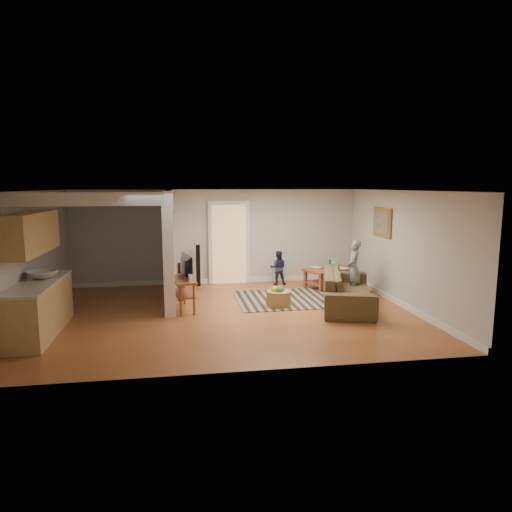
{
  "coord_description": "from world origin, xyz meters",
  "views": [
    {
      "loc": [
        -0.93,
        -9.07,
        2.6
      ],
      "look_at": [
        0.63,
        0.49,
        1.1
      ],
      "focal_mm": 32.0,
      "sensor_mm": 36.0,
      "label": 1
    }
  ],
  "objects_px": {
    "speaker_left": "(180,282)",
    "tv_console": "(183,281)",
    "child": "(353,297)",
    "sofa": "(347,306)",
    "speaker_right": "(198,265)",
    "coffee_table": "(330,272)",
    "toddler": "(278,284)",
    "toy_basket": "(279,298)"
  },
  "relations": [
    {
      "from": "speaker_left",
      "to": "tv_console",
      "type": "bearing_deg",
      "value": -107.2
    },
    {
      "from": "speaker_left",
      "to": "child",
      "type": "height_order",
      "value": "speaker_left"
    },
    {
      "from": "child",
      "to": "tv_console",
      "type": "bearing_deg",
      "value": -58.01
    },
    {
      "from": "sofa",
      "to": "speaker_right",
      "type": "xyz_separation_m",
      "value": [
        -3.14,
        2.52,
        0.54
      ]
    },
    {
      "from": "coffee_table",
      "to": "toddler",
      "type": "distance_m",
      "value": 1.42
    },
    {
      "from": "sofa",
      "to": "toddler",
      "type": "relative_size",
      "value": 2.9
    },
    {
      "from": "tv_console",
      "to": "child",
      "type": "relative_size",
      "value": 0.84
    },
    {
      "from": "coffee_table",
      "to": "child",
      "type": "height_order",
      "value": "coffee_table"
    },
    {
      "from": "coffee_table",
      "to": "speaker_right",
      "type": "distance_m",
      "value": 3.43
    },
    {
      "from": "speaker_left",
      "to": "toddler",
      "type": "xyz_separation_m",
      "value": [
        2.56,
        1.33,
        -0.44
      ]
    },
    {
      "from": "toy_basket",
      "to": "sofa",
      "type": "bearing_deg",
      "value": -6.56
    },
    {
      "from": "coffee_table",
      "to": "toy_basket",
      "type": "distance_m",
      "value": 2.38
    },
    {
      "from": "coffee_table",
      "to": "toddler",
      "type": "relative_size",
      "value": 1.64
    },
    {
      "from": "speaker_left",
      "to": "speaker_right",
      "type": "distance_m",
      "value": 1.57
    },
    {
      "from": "tv_console",
      "to": "coffee_table",
      "type": "bearing_deg",
      "value": 11.66
    },
    {
      "from": "tv_console",
      "to": "toddler",
      "type": "relative_size",
      "value": 1.26
    },
    {
      "from": "toy_basket",
      "to": "child",
      "type": "distance_m",
      "value": 1.98
    },
    {
      "from": "sofa",
      "to": "toy_basket",
      "type": "height_order",
      "value": "toy_basket"
    },
    {
      "from": "speaker_right",
      "to": "speaker_left",
      "type": "bearing_deg",
      "value": -103.84
    },
    {
      "from": "sofa",
      "to": "child",
      "type": "xyz_separation_m",
      "value": [
        0.4,
        0.71,
        0.0
      ]
    },
    {
      "from": "speaker_right",
      "to": "child",
      "type": "distance_m",
      "value": 4.01
    },
    {
      "from": "sofa",
      "to": "coffee_table",
      "type": "distance_m",
      "value": 1.87
    },
    {
      "from": "toddler",
      "to": "speaker_left",
      "type": "bearing_deg",
      "value": 38.49
    },
    {
      "from": "speaker_right",
      "to": "sofa",
      "type": "bearing_deg",
      "value": -35.48
    },
    {
      "from": "speaker_left",
      "to": "toy_basket",
      "type": "bearing_deg",
      "value": -43.65
    },
    {
      "from": "tv_console",
      "to": "speaker_left",
      "type": "bearing_deg",
      "value": 82.99
    },
    {
      "from": "toy_basket",
      "to": "toddler",
      "type": "distance_m",
      "value": 2.24
    },
    {
      "from": "tv_console",
      "to": "speaker_left",
      "type": "xyz_separation_m",
      "value": [
        -0.06,
        0.8,
        -0.18
      ]
    },
    {
      "from": "coffee_table",
      "to": "child",
      "type": "distance_m",
      "value": 1.19
    },
    {
      "from": "toddler",
      "to": "coffee_table",
      "type": "bearing_deg",
      "value": 167.83
    },
    {
      "from": "coffee_table",
      "to": "speaker_left",
      "type": "height_order",
      "value": "speaker_left"
    },
    {
      "from": "speaker_right",
      "to": "toy_basket",
      "type": "bearing_deg",
      "value": -51.79
    },
    {
      "from": "tv_console",
      "to": "speaker_right",
      "type": "height_order",
      "value": "speaker_right"
    },
    {
      "from": "sofa",
      "to": "toddler",
      "type": "height_order",
      "value": "toddler"
    },
    {
      "from": "sofa",
      "to": "toddler",
      "type": "xyz_separation_m",
      "value": [
        -1.04,
        2.36,
        0.0
      ]
    },
    {
      "from": "coffee_table",
      "to": "toy_basket",
      "type": "relative_size",
      "value": 2.79
    },
    {
      "from": "coffee_table",
      "to": "speaker_left",
      "type": "bearing_deg",
      "value": -168.17
    },
    {
      "from": "toddler",
      "to": "toy_basket",
      "type": "bearing_deg",
      "value": 89.19
    },
    {
      "from": "coffee_table",
      "to": "toddler",
      "type": "height_order",
      "value": "coffee_table"
    },
    {
      "from": "speaker_left",
      "to": "speaker_right",
      "type": "relative_size",
      "value": 0.81
    },
    {
      "from": "child",
      "to": "coffee_table",
      "type": "bearing_deg",
      "value": -145.53
    },
    {
      "from": "toddler",
      "to": "child",
      "type": "bearing_deg",
      "value": 142.14
    }
  ]
}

